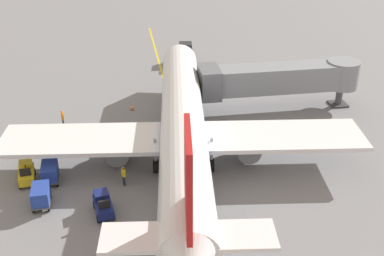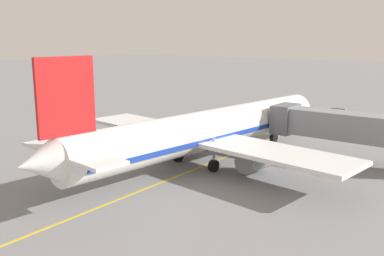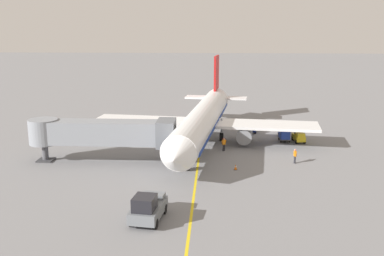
{
  "view_description": "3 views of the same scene",
  "coord_description": "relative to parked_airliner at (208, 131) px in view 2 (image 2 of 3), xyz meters",
  "views": [
    {
      "loc": [
        -5.17,
        -36.75,
        22.08
      ],
      "look_at": [
        0.69,
        0.39,
        2.36
      ],
      "focal_mm": 45.66,
      "sensor_mm": 36.0,
      "label": 1
    },
    {
      "loc": [
        22.73,
        -33.85,
        11.85
      ],
      "look_at": [
        -2.14,
        -1.05,
        3.21
      ],
      "focal_mm": 40.22,
      "sensor_mm": 36.0,
      "label": 2
    },
    {
      "loc": [
        -1.84,
        55.53,
        15.27
      ],
      "look_at": [
        0.92,
        3.57,
        3.13
      ],
      "focal_mm": 41.03,
      "sensor_mm": 36.0,
      "label": 3
    }
  ],
  "objects": [
    {
      "name": "ground_plane",
      "position": [
        0.3,
        1.0,
        -3.19
      ],
      "size": [
        400.0,
        400.0,
        0.0
      ],
      "primitive_type": "plane",
      "color": "slate"
    },
    {
      "name": "gate_lead_in_line",
      "position": [
        0.3,
        1.0,
        -3.18
      ],
      "size": [
        0.24,
        80.0,
        0.01
      ],
      "primitive_type": "cube",
      "color": "gold",
      "rests_on": "ground"
    },
    {
      "name": "parked_airliner",
      "position": [
        0.0,
        0.0,
        0.0
      ],
      "size": [
        30.4,
        37.34,
        10.63
      ],
      "color": "white",
      "rests_on": "ground"
    },
    {
      "name": "jet_bridge",
      "position": [
        11.25,
        8.77,
        0.27
      ],
      "size": [
        16.79,
        3.5,
        4.98
      ],
      "color": "gray",
      "rests_on": "ground"
    },
    {
      "name": "pushback_tractor",
      "position": [
        3.72,
        24.11,
        -2.09
      ],
      "size": [
        2.75,
        4.65,
        2.4
      ],
      "color": "slate",
      "rests_on": "ground"
    },
    {
      "name": "baggage_tug_lead",
      "position": [
        -12.86,
        -1.18,
        -2.47
      ],
      "size": [
        1.57,
        2.63,
        1.62
      ],
      "color": "gold",
      "rests_on": "ground"
    },
    {
      "name": "baggage_tug_trailing",
      "position": [
        -6.77,
        -6.35,
        -2.47
      ],
      "size": [
        1.64,
        2.66,
        1.62
      ],
      "color": "navy",
      "rests_on": "ground"
    },
    {
      "name": "baggage_cart_front",
      "position": [
        -10.97,
        -1.59,
        -2.24
      ],
      "size": [
        1.38,
        2.92,
        1.58
      ],
      "color": "#4C4C51",
      "rests_on": "ground"
    },
    {
      "name": "baggage_cart_second_in_train",
      "position": [
        -11.33,
        -4.72,
        -2.24
      ],
      "size": [
        1.38,
        2.92,
        1.58
      ],
      "color": "#4C4C51",
      "rests_on": "ground"
    },
    {
      "name": "ground_crew_wing_walker",
      "position": [
        -10.71,
        8.21,
        -2.23
      ],
      "size": [
        0.29,
        0.73,
        1.69
      ],
      "color": "#232328",
      "rests_on": "ground"
    },
    {
      "name": "ground_crew_loader",
      "position": [
        -2.72,
        3.62,
        -2.23
      ],
      "size": [
        0.65,
        0.48,
        1.69
      ],
      "color": "#232328",
      "rests_on": "ground"
    },
    {
      "name": "ground_crew_marshaller",
      "position": [
        -5.17,
        -2.96,
        -2.23
      ],
      "size": [
        0.34,
        0.72,
        1.69
      ],
      "color": "#232328",
      "rests_on": "ground"
    },
    {
      "name": "safety_cone_nose_left",
      "position": [
        -3.87,
        10.89,
        -2.9
      ],
      "size": [
        0.36,
        0.36,
        0.59
      ],
      "color": "black",
      "rests_on": "ground"
    }
  ]
}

